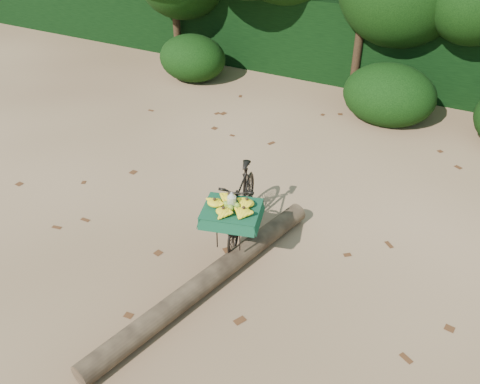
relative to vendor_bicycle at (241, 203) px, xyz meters
The scene contains 6 objects.
ground 0.81m from the vendor_bicycle, 158.51° to the left, with size 80.00×80.00×0.00m, color tan.
vendor_bicycle is the anchor object (origin of this frame).
fallen_log 1.23m from the vendor_bicycle, 82.89° to the right, with size 0.27×0.27×3.70m, color brown.
hedge_backdrop 6.57m from the vendor_bicycle, 95.16° to the left, with size 26.00×1.80×1.80m, color black.
bush_clumps 4.53m from the vendor_bicycle, 91.14° to the left, with size 8.80×1.70×0.90m, color black, non-canonical shape.
leaf_litter 1.17m from the vendor_bicycle, 123.77° to the left, with size 7.00×7.30×0.01m, color #4C2914, non-canonical shape.
Camera 1 is at (3.15, -5.23, 4.53)m, focal length 38.00 mm.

